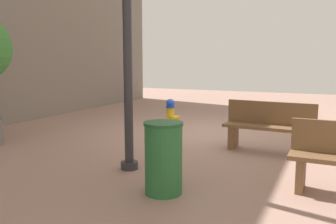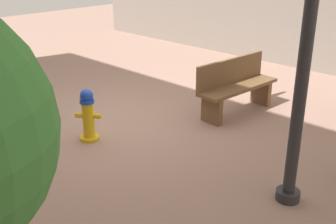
# 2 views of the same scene
# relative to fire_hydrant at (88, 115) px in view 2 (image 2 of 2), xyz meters

# --- Properties ---
(ground_plane) EXTENTS (23.40, 23.40, 0.00)m
(ground_plane) POSITION_rel_fire_hydrant_xyz_m (-0.74, -0.31, -0.40)
(ground_plane) COLOR #9E7A6B
(fire_hydrant) EXTENTS (0.35, 0.36, 0.81)m
(fire_hydrant) POSITION_rel_fire_hydrant_xyz_m (0.00, 0.00, 0.00)
(fire_hydrant) COLOR gold
(fire_hydrant) RESTS_ON ground_plane
(bench_near) EXTENTS (1.71, 0.55, 0.95)m
(bench_near) POSITION_rel_fire_hydrant_xyz_m (-2.47, 0.92, 0.09)
(bench_near) COLOR brown
(bench_near) RESTS_ON ground_plane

